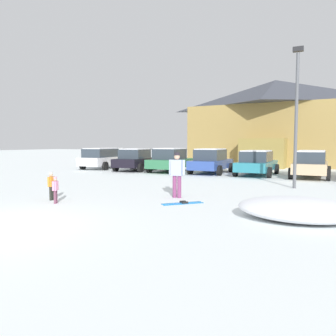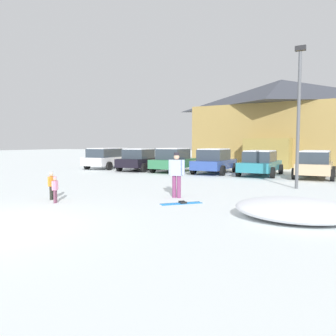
{
  "view_description": "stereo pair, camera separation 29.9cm",
  "coord_description": "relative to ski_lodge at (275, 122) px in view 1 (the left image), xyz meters",
  "views": [
    {
      "loc": [
        7.03,
        -4.92,
        2.0
      ],
      "look_at": [
        1.32,
        6.27,
        1.05
      ],
      "focal_mm": 35.0,
      "sensor_mm": 36.0,
      "label": 1
    },
    {
      "loc": [
        7.3,
        -4.78,
        2.0
      ],
      "look_at": [
        1.32,
        6.27,
        1.05
      ],
      "focal_mm": 35.0,
      "sensor_mm": 36.0,
      "label": 2
    }
  ],
  "objects": [
    {
      "name": "parked_black_sedan",
      "position": [
        -7.81,
        -12.21,
        -3.21
      ],
      "size": [
        2.47,
        4.2,
        1.62
      ],
      "color": "black",
      "rests_on": "ground"
    },
    {
      "name": "lamp_post",
      "position": [
        3.64,
        -16.99,
        -0.59
      ],
      "size": [
        0.44,
        0.24,
        6.18
      ],
      "color": "#515459",
      "rests_on": "ground"
    },
    {
      "name": "skier_child_in_orange_jacket",
      "position": [
        -3.64,
        -24.2,
        -3.47
      ],
      "size": [
        0.2,
        0.36,
        0.99
      ],
      "color": "black",
      "rests_on": "ground"
    },
    {
      "name": "parked_white_suv",
      "position": [
        -11.11,
        -11.68,
        -3.14
      ],
      "size": [
        2.54,
        4.94,
        1.64
      ],
      "color": "white",
      "rests_on": "ground"
    },
    {
      "name": "parked_blue_hatchback",
      "position": [
        -2.14,
        -11.79,
        -3.2
      ],
      "size": [
        2.23,
        4.36,
        1.65
      ],
      "color": "#2D4895",
      "rests_on": "ground"
    },
    {
      "name": "ski_lodge",
      "position": [
        0.0,
        0.0,
        0.0
      ],
      "size": [
        15.13,
        10.76,
        7.96
      ],
      "color": "olive",
      "rests_on": "ground"
    },
    {
      "name": "parked_green_coupe",
      "position": [
        -5.02,
        -12.08,
        -3.19
      ],
      "size": [
        2.29,
        4.13,
        1.67
      ],
      "color": "#2F724A",
      "rests_on": "ground"
    },
    {
      "name": "plowed_snow_pile",
      "position": [
        4.39,
        -23.35,
        -3.75
      ],
      "size": [
        3.12,
        2.5,
        0.56
      ],
      "primitive_type": "ellipsoid",
      "color": "white",
      "rests_on": "ground"
    },
    {
      "name": "skier_adult_in_blue_parka",
      "position": [
        0.06,
        -21.71,
        -3.09
      ],
      "size": [
        0.62,
        0.28,
        1.67
      ],
      "color": "#7C3865",
      "rests_on": "ground"
    },
    {
      "name": "skier_child_in_pink_snowsuit",
      "position": [
        -3.04,
        -24.59,
        -3.53
      ],
      "size": [
        0.2,
        0.31,
        0.89
      ],
      "color": "#6E3C52",
      "rests_on": "ground"
    },
    {
      "name": "parked_teal_hatchback",
      "position": [
        0.86,
        -11.74,
        -3.23
      ],
      "size": [
        2.24,
        4.62,
        1.57
      ],
      "color": "teal",
      "rests_on": "ground"
    },
    {
      "name": "parked_beige_suv",
      "position": [
        3.98,
        -11.86,
        -3.17
      ],
      "size": [
        2.14,
        4.31,
        1.59
      ],
      "color": "tan",
      "rests_on": "ground"
    },
    {
      "name": "pair_of_skis",
      "position": [
        0.76,
        -22.7,
        -4.01
      ],
      "size": [
        1.18,
        1.23,
        0.08
      ],
      "color": "blue",
      "rests_on": "ground"
    }
  ]
}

